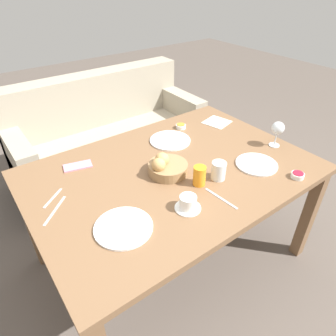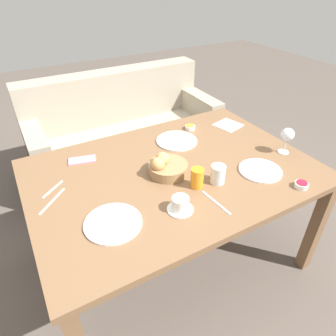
% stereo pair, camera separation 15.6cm
% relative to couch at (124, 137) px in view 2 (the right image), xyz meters
% --- Properties ---
extents(ground_plane, '(10.00, 10.00, 0.00)m').
position_rel_couch_xyz_m(ground_plane, '(-0.17, -1.17, -0.31)').
color(ground_plane, '#564C44').
extents(dining_table, '(1.50, 1.05, 0.71)m').
position_rel_couch_xyz_m(dining_table, '(-0.17, -1.17, 0.33)').
color(dining_table, brown).
rests_on(dining_table, ground_plane).
extents(couch, '(1.63, 0.70, 0.86)m').
position_rel_couch_xyz_m(couch, '(0.00, 0.00, 0.00)').
color(couch, '#9E937F').
rests_on(couch, ground_plane).
extents(bread_basket, '(0.21, 0.21, 0.11)m').
position_rel_couch_xyz_m(bread_basket, '(-0.22, -1.18, 0.44)').
color(bread_basket, '#99754C').
rests_on(bread_basket, dining_table).
extents(plate_near_left, '(0.25, 0.25, 0.01)m').
position_rel_couch_xyz_m(plate_near_left, '(-0.60, -1.39, 0.41)').
color(plate_near_left, white).
rests_on(plate_near_left, dining_table).
extents(plate_near_right, '(0.23, 0.23, 0.01)m').
position_rel_couch_xyz_m(plate_near_right, '(0.23, -1.41, 0.41)').
color(plate_near_right, white).
rests_on(plate_near_right, dining_table).
extents(plate_far_center, '(0.25, 0.25, 0.01)m').
position_rel_couch_xyz_m(plate_far_center, '(0.01, -0.92, 0.41)').
color(plate_far_center, white).
rests_on(plate_far_center, dining_table).
extents(juice_glass, '(0.06, 0.06, 0.10)m').
position_rel_couch_xyz_m(juice_glass, '(-0.14, -1.35, 0.45)').
color(juice_glass, orange).
rests_on(juice_glass, dining_table).
extents(water_tumbler, '(0.07, 0.07, 0.10)m').
position_rel_couch_xyz_m(water_tumbler, '(-0.03, -1.37, 0.45)').
color(water_tumbler, silver).
rests_on(water_tumbler, dining_table).
extents(wine_glass, '(0.08, 0.08, 0.16)m').
position_rel_couch_xyz_m(wine_glass, '(0.48, -1.34, 0.51)').
color(wine_glass, silver).
rests_on(wine_glass, dining_table).
extents(coffee_cup, '(0.12, 0.12, 0.07)m').
position_rel_couch_xyz_m(coffee_cup, '(-0.30, -1.46, 0.43)').
color(coffee_cup, white).
rests_on(coffee_cup, dining_table).
extents(jam_bowl_berry, '(0.07, 0.07, 0.03)m').
position_rel_couch_xyz_m(jam_bowl_berry, '(0.31, -1.61, 0.42)').
color(jam_bowl_berry, white).
rests_on(jam_bowl_berry, dining_table).
extents(jam_bowl_honey, '(0.07, 0.07, 0.03)m').
position_rel_couch_xyz_m(jam_bowl_honey, '(0.17, -0.82, 0.42)').
color(jam_bowl_honey, white).
rests_on(jam_bowl_honey, dining_table).
extents(fork_silver, '(0.15, 0.14, 0.00)m').
position_rel_couch_xyz_m(fork_silver, '(-0.79, -1.12, 0.40)').
color(fork_silver, '#B7B7BC').
rests_on(fork_silver, dining_table).
extents(knife_silver, '(0.03, 0.19, 0.00)m').
position_rel_couch_xyz_m(knife_silver, '(-0.13, -1.50, 0.40)').
color(knife_silver, '#B7B7BC').
rests_on(knife_silver, dining_table).
extents(spoon_coffee, '(0.12, 0.10, 0.00)m').
position_rel_couch_xyz_m(spoon_coffee, '(-0.77, -1.03, 0.40)').
color(spoon_coffee, '#B7B7BC').
rests_on(spoon_coffee, dining_table).
extents(napkin, '(0.19, 0.19, 0.00)m').
position_rel_couch_xyz_m(napkin, '(0.43, -0.90, 0.40)').
color(napkin, silver).
rests_on(napkin, dining_table).
extents(cell_phone, '(0.16, 0.11, 0.01)m').
position_rel_couch_xyz_m(cell_phone, '(-0.57, -0.84, 0.41)').
color(cell_phone, pink).
rests_on(cell_phone, dining_table).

